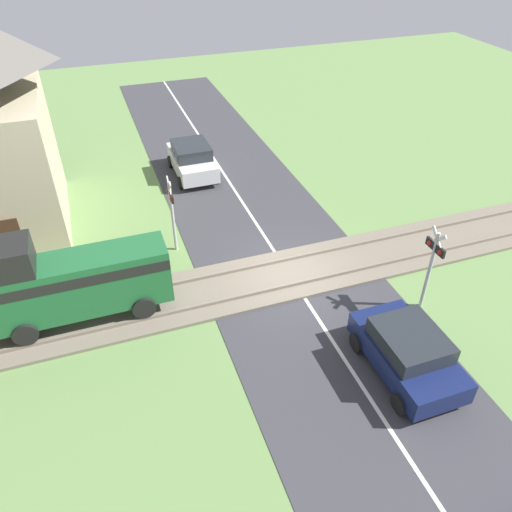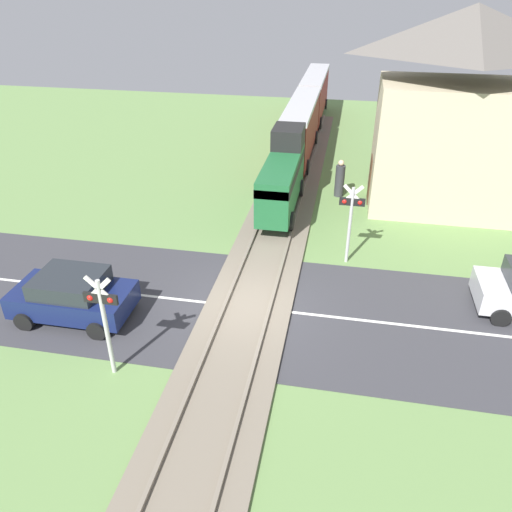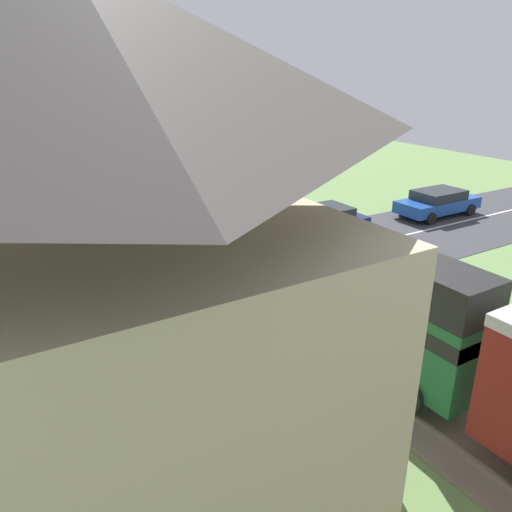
% 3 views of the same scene
% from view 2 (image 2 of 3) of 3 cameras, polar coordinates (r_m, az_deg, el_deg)
% --- Properties ---
extents(ground_plane, '(60.00, 60.00, 0.00)m').
position_cam_2_polar(ground_plane, '(16.26, -0.87, -5.94)').
color(ground_plane, '#66894C').
extents(road_surface, '(48.00, 6.40, 0.02)m').
position_cam_2_polar(road_surface, '(16.25, -0.87, -5.91)').
color(road_surface, '#38383D').
rests_on(road_surface, ground_plane).
extents(track_bed, '(2.80, 48.00, 0.24)m').
position_cam_2_polar(track_bed, '(16.22, -0.87, -5.75)').
color(track_bed, '#756B5B').
rests_on(track_bed, ground_plane).
extents(train, '(1.58, 22.70, 3.18)m').
position_cam_2_polar(train, '(29.86, 5.45, 15.14)').
color(train, '#1E6033').
rests_on(train, track_bed).
extents(car_near_crossing, '(3.64, 2.03, 1.52)m').
position_cam_2_polar(car_near_crossing, '(16.46, -20.24, -4.22)').
color(car_near_crossing, '#141E4C').
rests_on(car_near_crossing, ground_plane).
extents(crossing_signal_west_approach, '(0.90, 0.18, 3.08)m').
position_cam_2_polar(crossing_signal_west_approach, '(13.29, -17.04, -6.27)').
color(crossing_signal_west_approach, '#B7B7B7').
rests_on(crossing_signal_west_approach, ground_plane).
extents(crossing_signal_east_approach, '(0.90, 0.18, 3.08)m').
position_cam_2_polar(crossing_signal_east_approach, '(18.10, 10.80, 4.77)').
color(crossing_signal_east_approach, '#B7B7B7').
rests_on(crossing_signal_east_approach, ground_plane).
extents(station_building, '(6.96, 4.46, 8.41)m').
position_cam_2_polar(station_building, '(23.39, 21.92, 14.58)').
color(station_building, '#C6B793').
rests_on(station_building, ground_plane).
extents(pedestrian_by_station, '(0.44, 0.44, 1.78)m').
position_cam_2_polar(pedestrian_by_station, '(24.28, 9.55, 8.59)').
color(pedestrian_by_station, '#333338').
rests_on(pedestrian_by_station, ground_plane).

